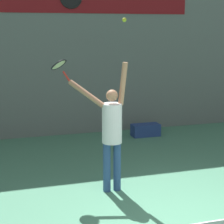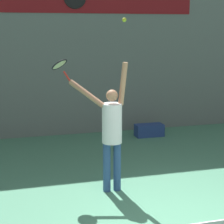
# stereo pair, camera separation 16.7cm
# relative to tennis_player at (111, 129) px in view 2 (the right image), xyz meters

# --- Properties ---
(back_wall) EXTENTS (18.00, 0.10, 5.00)m
(back_wall) POSITION_rel_tennis_player_xyz_m (0.58, 4.05, 1.39)
(back_wall) COLOR slate
(back_wall) RESTS_ON ground_plane
(tennis_player) EXTENTS (0.95, 0.61, 2.23)m
(tennis_player) POSITION_rel_tennis_player_xyz_m (0.00, 0.00, 0.00)
(tennis_player) COLOR #2D4C7F
(tennis_player) RESTS_ON ground_plane
(tennis_racket) EXTENTS (0.40, 0.40, 0.39)m
(tennis_racket) POSITION_rel_tennis_player_xyz_m (-0.76, 0.52, 1.04)
(tennis_racket) COLOR red
(tennis_ball) EXTENTS (0.07, 0.07, 0.07)m
(tennis_ball) POSITION_rel_tennis_player_xyz_m (0.19, -0.10, 1.80)
(tennis_ball) COLOR #CCDB2D
(equipment_bag) EXTENTS (0.73, 0.35, 0.32)m
(equipment_bag) POSITION_rel_tennis_player_xyz_m (1.95, 3.25, -0.95)
(equipment_bag) COLOR navy
(equipment_bag) RESTS_ON ground_plane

